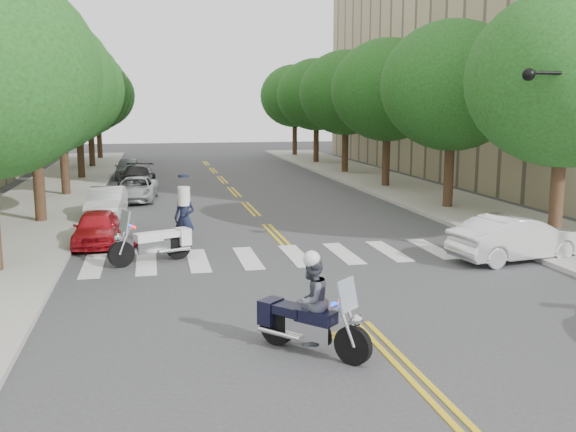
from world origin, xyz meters
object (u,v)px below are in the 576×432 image
object	(u,v)px
convertible	(517,238)
motorcycle_police	(309,308)
motorcycle_parked	(158,243)
officer_standing	(185,218)

from	to	relation	value
convertible	motorcycle_police	bearing A→B (deg)	116.86
motorcycle_parked	convertible	size ratio (longest dim) A/B	0.59
officer_standing	motorcycle_police	bearing A→B (deg)	-51.97
convertible	officer_standing	bearing A→B (deg)	58.35
motorcycle_police	convertible	xyz separation A→B (m)	(8.03, 5.92, -0.20)
officer_standing	convertible	bearing A→B (deg)	5.49
motorcycle_parked	motorcycle_police	bearing A→B (deg)	175.48
officer_standing	motorcycle_parked	bearing A→B (deg)	-88.42
motorcycle_police	convertible	size ratio (longest dim) A/B	0.48
motorcycle_police	motorcycle_parked	distance (m)	8.50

